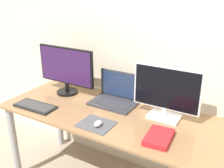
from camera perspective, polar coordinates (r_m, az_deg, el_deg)
The scene contains 9 objects.
wall_back at distance 2.20m, azimuth 5.19°, elevation 10.51°, with size 7.00×0.05×2.50m.
desk at distance 2.08m, azimuth -0.48°, elevation -9.37°, with size 1.72×0.71×0.73m.
monitor_left at distance 2.32m, azimuth -10.00°, elevation 3.22°, with size 0.56×0.19×0.42m.
monitor_right at distance 1.90m, azimuth 11.71°, elevation -1.84°, with size 0.49×0.16×0.39m.
laptop at distance 2.16m, azimuth 0.81°, elevation -2.54°, with size 0.37×0.25×0.25m.
keyboard at distance 2.18m, azimuth -16.35°, elevation -4.65°, with size 0.35×0.16×0.02m.
mousepad at distance 1.86m, azimuth -3.42°, elevation -8.73°, with size 0.24×0.20×0.00m.
mouse at distance 1.83m, azimuth -3.08°, elevation -8.61°, with size 0.05×0.07×0.04m.
book at distance 1.72m, azimuth 10.16°, elevation -11.34°, with size 0.17×0.24×0.03m.
Camera 1 is at (0.92, -1.18, 1.66)m, focal length 42.00 mm.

